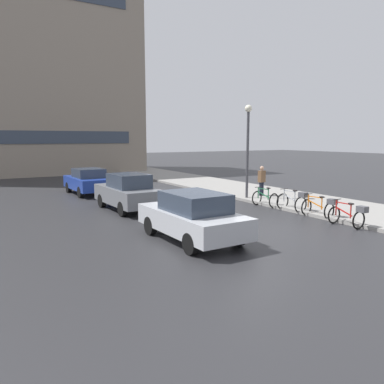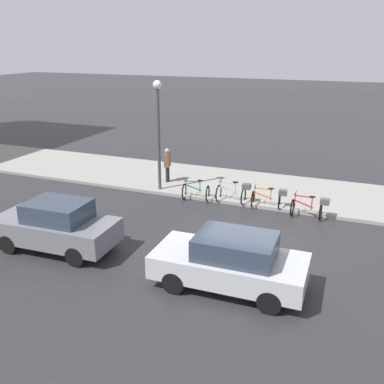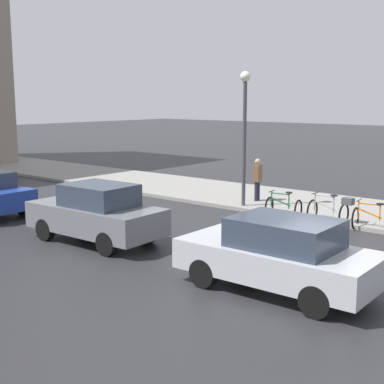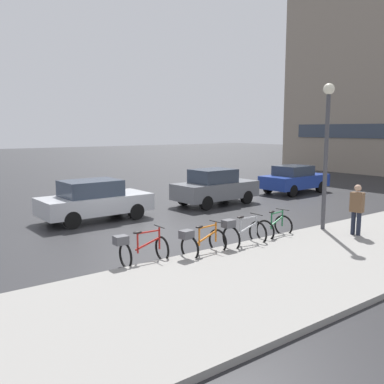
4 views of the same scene
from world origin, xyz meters
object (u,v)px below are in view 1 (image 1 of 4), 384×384
Objects in this scene: bicycle_nearest at (350,215)px; streetlamp at (248,139)px; car_blue at (88,181)px; car_grey at (128,192)px; bicycle_farthest at (265,198)px; car_silver at (193,216)px; bicycle_third at (294,201)px; pedestrian at (262,180)px; bicycle_second at (321,207)px.

streetlamp is (0.66, 6.86, 2.76)m from bicycle_nearest.
car_blue is 9.70m from streetlamp.
bicycle_nearest is 9.49m from car_grey.
car_silver is (-6.18, -3.46, 0.41)m from bicycle_farthest.
bicycle_third is 7.58m from car_grey.
pedestrian is at bearing 7.04° from streetlamp.
bicycle_nearest is at bearing -92.64° from bicycle_farthest.
pedestrian is (7.86, -6.42, 0.23)m from car_blue.
bicycle_farthest reaches higher than bicycle_second.
bicycle_second is 0.36× the size of car_blue.
bicycle_second is 3.22m from bicycle_farthest.
bicycle_third is at bearing 15.64° from car_silver.
bicycle_nearest reaches higher than bicycle_farthest.
streetlamp is at bearing 84.52° from bicycle_nearest.
bicycle_nearest is at bearing -52.02° from car_grey.
bicycle_nearest is 1.00× the size of bicycle_third.
bicycle_farthest is (0.23, 4.91, -0.09)m from bicycle_nearest.
bicycle_farthest is at bearing 87.36° from bicycle_nearest.
bicycle_nearest is 1.18× the size of bicycle_farthest.
car_blue reaches higher than bicycle_farthest.
bicycle_third is at bearing -57.50° from car_blue.
car_grey is at bearing 127.98° from bicycle_nearest.
pedestrian is (7.77, 5.55, 0.20)m from car_silver.
bicycle_second is 0.35× the size of car_grey.
pedestrian is at bearing 35.57° from car_silver.
bicycle_third is 0.33× the size of car_silver.
car_silver is at bearing 166.34° from bicycle_nearest.
bicycle_third is 12.07m from car_blue.
car_blue is (-0.21, 5.94, -0.06)m from car_grey.
pedestrian is (1.81, 7.00, 0.52)m from bicycle_nearest.
car_blue is at bearing 126.40° from bicycle_farthest.
bicycle_second is at bearing -61.12° from car_blue.
bicycle_nearest is 0.80× the size of pedestrian.
bicycle_third reaches higher than bicycle_farthest.
car_blue is at bearing 92.01° from car_grey.
bicycle_nearest is at bearing -95.48° from streetlamp.
car_blue is (-6.05, 13.42, 0.30)m from bicycle_nearest.
car_blue is at bearing 114.26° from bicycle_nearest.
bicycle_farthest is 7.10m from car_silver.
bicycle_nearest is 0.35× the size of car_blue.
streetlamp reaches higher than pedestrian.
streetlamp is at bearing -172.96° from pedestrian.
car_grey is at bearing 157.05° from bicycle_farthest.
car_silver is 11.97m from car_blue.
pedestrian is at bearing 69.96° from bicycle_third.
bicycle_second is at bearing 76.16° from bicycle_nearest.
bicycle_farthest is at bearing -127.17° from pedestrian.
bicycle_farthest is 2.69m from pedestrian.
bicycle_third is at bearing 89.20° from bicycle_second.
car_grey is at bearing 145.96° from bicycle_third.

